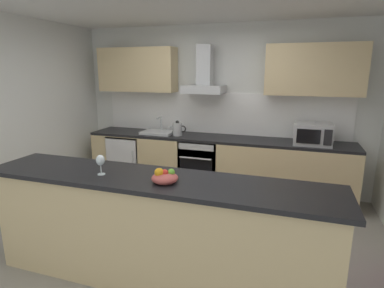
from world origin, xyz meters
TOP-DOWN VIEW (x-y plane):
  - ground at (0.00, 0.00)m, footprint 5.63×4.86m
  - wall_back at (0.00, 1.99)m, footprint 5.63×0.12m
  - wall_left at (-2.38, 0.00)m, footprint 0.12×4.86m
  - backsplash_tile at (0.00, 1.92)m, footprint 3.94×0.02m
  - counter_back at (0.00, 1.61)m, footprint 4.08×0.60m
  - counter_island at (0.03, -0.66)m, footprint 3.15×0.64m
  - upper_cabinets at (0.00, 1.76)m, footprint 4.02×0.32m
  - oven at (-0.20, 1.58)m, footprint 0.60×0.62m
  - refrigerator at (-1.48, 1.58)m, footprint 0.58×0.60m
  - microwave at (1.40, 1.55)m, footprint 0.50×0.38m
  - sink at (-0.94, 1.59)m, footprint 0.50×0.40m
  - kettle at (-0.59, 1.55)m, footprint 0.29×0.15m
  - range_hood at (-0.20, 1.71)m, footprint 0.62×0.45m
  - wine_glass at (-0.43, -0.73)m, footprint 0.08×0.08m
  - fruit_bowl at (0.17, -0.74)m, footprint 0.22×0.22m

SIDE VIEW (x-z plane):
  - ground at x=0.00m, z-range -0.02..0.00m
  - refrigerator at x=-1.48m, z-range 0.00..0.85m
  - counter_back at x=0.00m, z-range 0.00..0.90m
  - oven at x=-0.20m, z-range 0.06..0.86m
  - counter_island at x=0.03m, z-range 0.01..1.02m
  - sink at x=-0.94m, z-range 0.80..1.06m
  - kettle at x=-0.59m, z-range 0.89..1.13m
  - microwave at x=1.40m, z-range 0.90..1.20m
  - fruit_bowl at x=0.17m, z-range 0.99..1.13m
  - wine_glass at x=-0.43m, z-range 1.05..1.23m
  - backsplash_tile at x=0.00m, z-range 0.90..1.56m
  - wall_back at x=0.00m, z-range 0.00..2.60m
  - wall_left at x=-2.38m, z-range 0.00..2.60m
  - range_hood at x=-0.20m, z-range 1.43..2.15m
  - upper_cabinets at x=0.00m, z-range 1.56..2.26m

